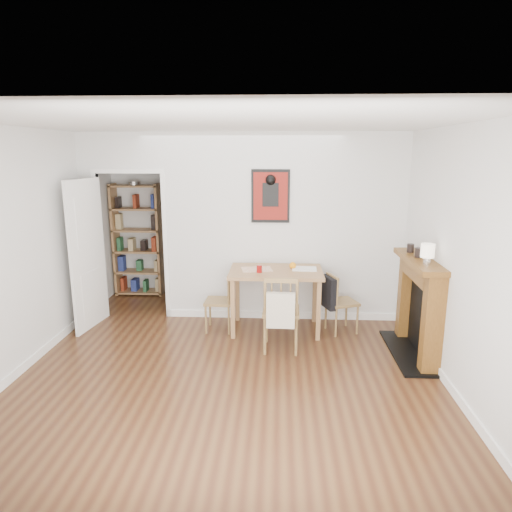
# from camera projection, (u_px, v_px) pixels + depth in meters

# --- Properties ---
(ground) EXTENTS (5.20, 5.20, 0.00)m
(ground) POSITION_uv_depth(u_px,v_px,m) (233.00, 359.00, 5.28)
(ground) COLOR #52341A
(ground) RESTS_ON ground
(room_shell) EXTENTS (5.20, 5.20, 5.20)m
(room_shell) POSITION_uv_depth(u_px,v_px,m) (249.00, 229.00, 6.29)
(room_shell) COLOR silver
(room_shell) RESTS_ON ground
(dining_table) EXTENTS (1.21, 0.77, 0.83)m
(dining_table) POSITION_uv_depth(u_px,v_px,m) (276.00, 277.00, 5.98)
(dining_table) COLOR #A4764C
(dining_table) RESTS_ON ground
(chair_left) EXTENTS (0.40, 0.40, 0.78)m
(chair_left) POSITION_uv_depth(u_px,v_px,m) (219.00, 302.00, 6.05)
(chair_left) COLOR olive
(chair_left) RESTS_ON ground
(chair_right) EXTENTS (0.54, 0.51, 0.79)m
(chair_right) POSITION_uv_depth(u_px,v_px,m) (341.00, 302.00, 5.99)
(chair_right) COLOR olive
(chair_right) RESTS_ON ground
(chair_front) EXTENTS (0.49, 0.55, 0.95)m
(chair_front) POSITION_uv_depth(u_px,v_px,m) (281.00, 312.00, 5.42)
(chair_front) COLOR olive
(chair_front) RESTS_ON ground
(bookshelf) EXTENTS (0.77, 0.31, 1.84)m
(bookshelf) POSITION_uv_depth(u_px,v_px,m) (138.00, 241.00, 7.50)
(bookshelf) COLOR #A4764C
(bookshelf) RESTS_ON ground
(fireplace) EXTENTS (0.45, 1.25, 1.16)m
(fireplace) POSITION_uv_depth(u_px,v_px,m) (420.00, 304.00, 5.28)
(fireplace) COLOR brown
(fireplace) RESTS_ON ground
(red_glass) EXTENTS (0.07, 0.07, 0.09)m
(red_glass) POSITION_uv_depth(u_px,v_px,m) (259.00, 269.00, 5.84)
(red_glass) COLOR maroon
(red_glass) RESTS_ON dining_table
(orange_fruit) EXTENTS (0.09, 0.09, 0.09)m
(orange_fruit) POSITION_uv_depth(u_px,v_px,m) (293.00, 266.00, 6.02)
(orange_fruit) COLOR orange
(orange_fruit) RESTS_ON dining_table
(placemat) EXTENTS (0.44, 0.36, 0.00)m
(placemat) POSITION_uv_depth(u_px,v_px,m) (257.00, 269.00, 6.00)
(placemat) COLOR beige
(placemat) RESTS_ON dining_table
(notebook) EXTENTS (0.33, 0.25, 0.02)m
(notebook) POSITION_uv_depth(u_px,v_px,m) (304.00, 269.00, 6.00)
(notebook) COLOR white
(notebook) RESTS_ON dining_table
(mantel_lamp) EXTENTS (0.15, 0.15, 0.23)m
(mantel_lamp) POSITION_uv_depth(u_px,v_px,m) (428.00, 252.00, 4.83)
(mantel_lamp) COLOR silver
(mantel_lamp) RESTS_ON fireplace
(ceramic_jar_a) EXTENTS (0.09, 0.09, 0.11)m
(ceramic_jar_a) POSITION_uv_depth(u_px,v_px,m) (419.00, 253.00, 5.20)
(ceramic_jar_a) COLOR black
(ceramic_jar_a) RESTS_ON fireplace
(ceramic_jar_b) EXTENTS (0.08, 0.08, 0.10)m
(ceramic_jar_b) POSITION_uv_depth(u_px,v_px,m) (410.00, 248.00, 5.45)
(ceramic_jar_b) COLOR black
(ceramic_jar_b) RESTS_ON fireplace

